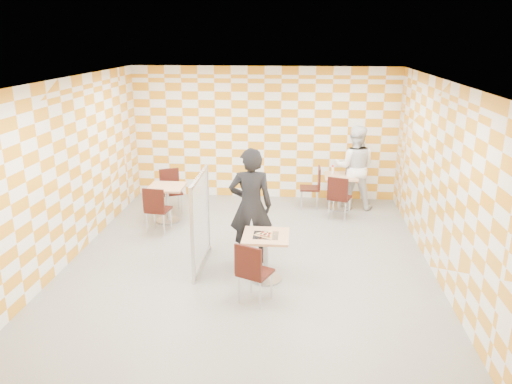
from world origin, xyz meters
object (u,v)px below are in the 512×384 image
chair_second_side (314,184)px  chair_second_front (339,195)px  empty_table (167,197)px  sport_bottle (333,170)px  man_white (354,167)px  chair_empty_near (156,207)px  second_table (340,186)px  partition (201,220)px  chair_main_front (252,269)px  main_table (266,250)px  soda_bottle (347,170)px  chair_empty_far (171,187)px  man_dark (251,206)px

chair_second_side → chair_second_front: bearing=-55.0°
empty_table → sport_bottle: (3.38, 1.20, 0.33)m
chair_second_front → man_white: bearing=65.3°
chair_empty_near → sport_bottle: size_ratio=4.62×
chair_second_side → man_white: (0.86, 0.13, 0.37)m
second_table → sport_bottle: (-0.18, 0.11, 0.33)m
chair_second_front → partition: partition is taller
chair_main_front → chair_second_front: same height
empty_table → chair_main_front: 3.74m
main_table → chair_second_side: size_ratio=0.81×
soda_bottle → chair_empty_far: bearing=-171.1°
chair_second_front → man_white: (0.38, 0.82, 0.37)m
chair_second_side → sport_bottle: size_ratio=4.62×
chair_second_front → chair_empty_far: same height
chair_second_front → man_dark: man_dark is taller
second_table → chair_second_side: chair_second_side is taller
man_white → chair_empty_far: bearing=15.4°
man_dark → sport_bottle: (1.51, 2.92, -0.14)m
chair_second_side → soda_bottle: (0.71, 0.12, 0.31)m
man_white → soda_bottle: man_white is taller
chair_second_front → partition: (-2.39, -2.35, 0.25)m
chair_empty_near → soda_bottle: size_ratio=4.02×
second_table → soda_bottle: size_ratio=3.26×
empty_table → soda_bottle: (3.70, 1.19, 0.34)m
sport_bottle → soda_bottle: size_ratio=0.87×
empty_table → chair_empty_far: size_ratio=0.81×
soda_bottle → man_dark: bearing=-122.0°
main_table → man_dark: man_dark is taller
chair_empty_far → soda_bottle: 3.83m
chair_second_front → sport_bottle: 0.87m
second_table → chair_empty_far: bearing=-172.3°
partition → sport_bottle: size_ratio=7.75×
chair_empty_near → sport_bottle: sport_bottle is taller
chair_empty_near → soda_bottle: bearing=26.5°
sport_bottle → man_dark: bearing=-117.2°
partition → chair_second_side: bearing=57.9°
man_dark → chair_second_side: bearing=-117.8°
man_dark → main_table: bearing=107.9°
main_table → chair_second_front: size_ratio=0.81×
chair_second_side → man_dark: size_ratio=0.47×
empty_table → sport_bottle: 3.60m
partition → soda_bottle: 4.10m
chair_empty_far → main_table: bearing=-53.0°
main_table → second_table: same height
chair_empty_near → man_white: bearing=25.8°
chair_second_front → chair_second_side: (-0.48, 0.69, 0.00)m
chair_second_side → soda_bottle: size_ratio=4.02×
chair_empty_near → partition: (1.11, -1.29, 0.25)m
chair_second_front → man_white: man_white is taller
chair_empty_far → partition: bearing=-65.6°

